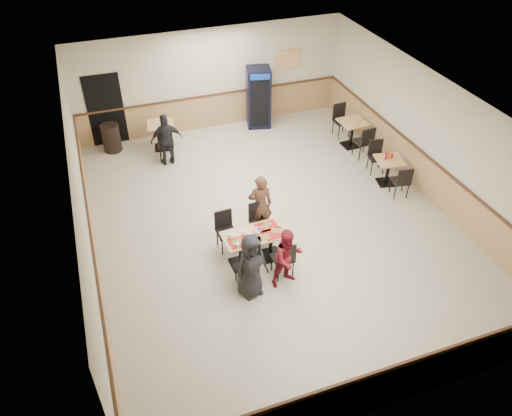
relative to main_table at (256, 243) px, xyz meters
name	(u,v)px	position (x,y,z in m)	size (l,w,h in m)	color
ground	(272,221)	(0.80, 1.10, -0.49)	(10.00, 10.00, 0.00)	beige
room_shell	(299,137)	(2.57, 3.65, 0.09)	(10.00, 10.00, 10.00)	silver
main_table	(256,243)	(0.00, 0.00, 0.00)	(1.40, 0.75, 0.73)	black
main_chairs	(254,244)	(-0.05, 0.00, -0.02)	(1.28, 1.66, 0.93)	black
diner_woman_left	(251,266)	(-0.40, -0.85, 0.23)	(0.70, 0.46, 1.44)	black
diner_woman_right	(288,258)	(0.38, -0.82, 0.18)	(0.65, 0.50, 1.33)	maroon
diner_man_opposite	(260,205)	(0.40, 0.85, 0.27)	(0.55, 0.36, 1.52)	brown
lone_diner	(167,140)	(-0.95, 4.43, 0.24)	(0.86, 0.36, 1.47)	black
tabletop_clutter	(257,235)	(0.00, -0.07, 0.27)	(1.21, 0.65, 0.12)	red
side_table_near	(388,168)	(4.15, 1.59, -0.02)	(0.78, 0.78, 0.71)	black
side_table_near_chair_south	(401,180)	(4.15, 1.02, -0.04)	(0.42, 0.42, 0.90)	black
side_table_near_chair_north	(377,157)	(4.15, 2.16, -0.04)	(0.42, 0.42, 0.90)	black
side_table_far	(352,130)	(4.20, 3.60, 0.03)	(0.76, 0.76, 0.78)	black
side_table_far_chair_south	(363,141)	(4.20, 2.97, 0.01)	(0.46, 0.46, 0.99)	black
side_table_far_chair_north	(342,121)	(4.20, 4.22, 0.01)	(0.46, 0.46, 0.99)	black
condiment_caddy	(388,156)	(4.12, 1.64, 0.31)	(0.23, 0.06, 0.20)	red
back_table	(161,132)	(-0.95, 5.30, 0.02)	(0.82, 0.82, 0.77)	black
back_table_chair_lone	(166,143)	(-0.95, 4.68, 0.00)	(0.45, 0.45, 0.98)	black
pepsi_cooler	(258,97)	(2.12, 5.69, 0.42)	(0.82, 0.82, 1.82)	black
trash_bin	(111,138)	(-2.31, 5.65, -0.09)	(0.50, 0.50, 0.80)	black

